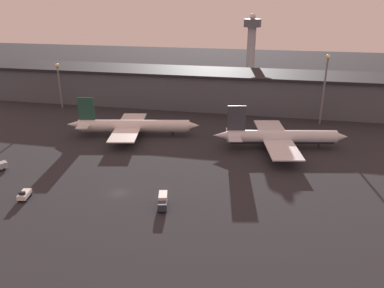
% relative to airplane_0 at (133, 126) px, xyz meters
% --- Properties ---
extents(ground, '(600.00, 600.00, 0.00)m').
position_rel_airplane_0_xyz_m(ground, '(11.72, -42.14, -3.71)').
color(ground, '#26262B').
extents(terminal_building, '(192.25, 25.37, 16.42)m').
position_rel_airplane_0_xyz_m(terminal_building, '(11.72, 45.87, 4.55)').
color(terminal_building, '#4C515B').
rests_on(terminal_building, ground).
extents(airplane_0, '(48.52, 33.68, 14.33)m').
position_rel_airplane_0_xyz_m(airplane_0, '(0.00, 0.00, 0.00)').
color(airplane_0, white).
rests_on(airplane_0, ground).
extents(airplane_1, '(45.07, 38.98, 14.72)m').
position_rel_airplane_0_xyz_m(airplane_1, '(52.71, -1.36, 0.16)').
color(airplane_1, silver).
rests_on(airplane_1, ground).
extents(service_vehicle_1, '(3.09, 4.89, 2.62)m').
position_rel_airplane_0_xyz_m(service_vehicle_1, '(-10.36, -50.08, -2.48)').
color(service_vehicle_1, white).
rests_on(service_vehicle_1, ground).
extents(service_vehicle_3, '(3.38, 6.56, 3.08)m').
position_rel_airplane_0_xyz_m(service_vehicle_3, '(24.87, -46.53, -1.97)').
color(service_vehicle_3, '#282D38').
rests_on(service_vehicle_3, ground).
extents(lamp_post_0, '(1.80, 1.80, 20.34)m').
position_rel_airplane_0_xyz_m(lamp_post_0, '(-45.15, 28.68, 9.59)').
color(lamp_post_0, slate).
rests_on(lamp_post_0, ground).
extents(lamp_post_1, '(1.80, 1.80, 27.53)m').
position_rel_airplane_0_xyz_m(lamp_post_1, '(68.84, 28.68, 13.58)').
color(lamp_post_1, slate).
rests_on(lamp_post_1, ground).
extents(control_tower, '(9.00, 9.00, 40.01)m').
position_rel_airplane_0_xyz_m(control_tower, '(36.72, 83.38, 19.64)').
color(control_tower, '#99999E').
rests_on(control_tower, ground).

